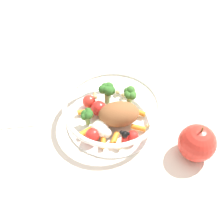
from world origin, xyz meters
name	(u,v)px	position (x,y,z in m)	size (l,w,h in m)	color
ground_plane	(118,118)	(0.00, 0.00, 0.00)	(2.40, 2.40, 0.00)	silver
food_container	(112,113)	(-0.01, -0.01, 0.03)	(0.21, 0.21, 0.06)	white
loose_apple	(197,143)	(0.14, -0.10, 0.04)	(0.07, 0.07, 0.09)	red
folded_napkin	(16,103)	(-0.23, 0.06, 0.00)	(0.10, 0.15, 0.01)	white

